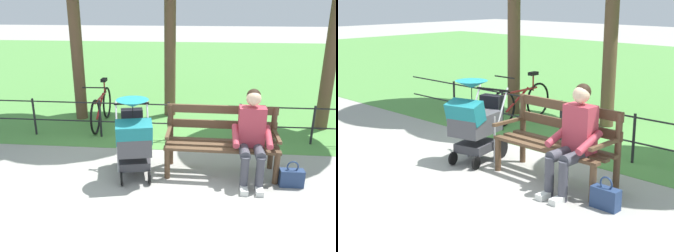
% 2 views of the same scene
% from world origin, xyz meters
% --- Properties ---
extents(ground_plane, '(60.00, 60.00, 0.00)m').
position_xyz_m(ground_plane, '(0.00, 0.00, 0.00)').
color(ground_plane, '#9E9B93').
extents(grass_lawn, '(40.00, 16.00, 0.01)m').
position_xyz_m(grass_lawn, '(0.00, -8.80, 0.00)').
color(grass_lawn, '#518E42').
rests_on(grass_lawn, ground).
extents(park_bench, '(1.61, 0.62, 0.96)m').
position_xyz_m(park_bench, '(-0.87, -0.12, 0.53)').
color(park_bench, brown).
rests_on(park_bench, ground).
extents(person_on_bench, '(0.54, 0.74, 1.28)m').
position_xyz_m(person_on_bench, '(-1.27, 0.11, 0.68)').
color(person_on_bench, '#42424C').
rests_on(person_on_bench, ground).
extents(stroller, '(0.68, 0.97, 1.15)m').
position_xyz_m(stroller, '(0.36, 0.15, 0.59)').
color(stroller, black).
rests_on(stroller, ground).
extents(handbag, '(0.32, 0.14, 0.37)m').
position_xyz_m(handbag, '(-1.82, 0.26, 0.13)').
color(handbag, navy).
rests_on(handbag, ground).
extents(park_fence, '(7.53, 0.04, 0.70)m').
position_xyz_m(park_fence, '(-0.27, -1.30, 0.42)').
color(park_fence, black).
rests_on(park_fence, ground).
extents(bicycle, '(0.44, 1.66, 0.89)m').
position_xyz_m(bicycle, '(1.41, -1.96, 0.36)').
color(bicycle, black).
rests_on(bicycle, ground).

